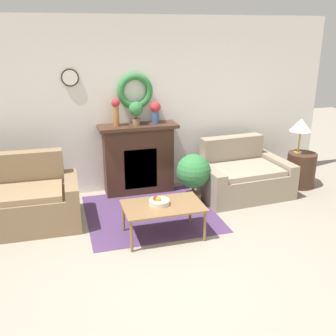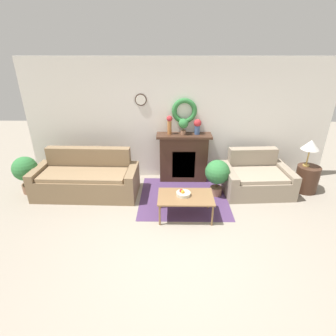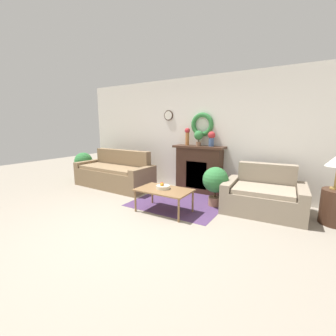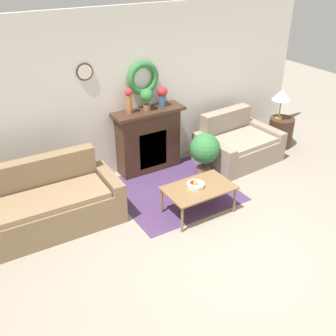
{
  "view_description": "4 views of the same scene",
  "coord_description": "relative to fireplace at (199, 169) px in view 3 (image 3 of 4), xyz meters",
  "views": [
    {
      "loc": [
        -1.06,
        -3.2,
        2.48
      ],
      "look_at": [
        0.27,
        1.39,
        0.8
      ],
      "focal_mm": 42.0,
      "sensor_mm": 36.0,
      "label": 1
    },
    {
      "loc": [
        -0.14,
        -2.97,
        2.85
      ],
      "look_at": [
        -0.2,
        1.43,
        0.82
      ],
      "focal_mm": 28.0,
      "sensor_mm": 36.0,
      "label": 2
    },
    {
      "loc": [
        2.25,
        -2.25,
        1.58
      ],
      "look_at": [
        -0.06,
        1.52,
        0.74
      ],
      "focal_mm": 24.0,
      "sensor_mm": 36.0,
      "label": 3
    },
    {
      "loc": [
        -2.73,
        -2.74,
        3.42
      ],
      "look_at": [
        -0.24,
        1.35,
        0.72
      ],
      "focal_mm": 42.0,
      "sensor_mm": 36.0,
      "label": 4
    }
  ],
  "objects": [
    {
      "name": "floor_rug",
      "position": [
        -0.02,
        -0.84,
        -0.56
      ],
      "size": [
        1.8,
        1.72,
        0.01
      ],
      "color": "#4C335B",
      "rests_on": "ground_plane"
    },
    {
      "name": "vase_on_mantel_right",
      "position": [
        0.29,
        0.01,
        0.74
      ],
      "size": [
        0.17,
        0.17,
        0.34
      ],
      "color": "#3D5684",
      "rests_on": "fireplace"
    },
    {
      "name": "potted_plant_on_mantel",
      "position": [
        -0.02,
        -0.01,
        0.77
      ],
      "size": [
        0.22,
        0.22,
        0.35
      ],
      "color": "#8E664C",
      "rests_on": "fireplace"
    },
    {
      "name": "loveseat_right",
      "position": [
        1.54,
        -0.52,
        -0.27
      ],
      "size": [
        1.45,
        1.08,
        0.85
      ],
      "rotation": [
        0.0,
        0.0,
        0.07
      ],
      "color": "gray",
      "rests_on": "ground_plane"
    },
    {
      "name": "ground_plane",
      "position": [
        -0.14,
        -2.6,
        -0.56
      ],
      "size": [
        16.0,
        16.0,
        0.0
      ],
      "primitive_type": "plane",
      "color": "gray"
    },
    {
      "name": "coffee_table",
      "position": [
        -0.02,
        -1.52,
        -0.17
      ],
      "size": [
        0.99,
        0.62,
        0.43
      ],
      "color": "olive",
      "rests_on": "ground_plane"
    },
    {
      "name": "couch_left",
      "position": [
        -2.05,
        -0.71,
        -0.23
      ],
      "size": [
        2.14,
        0.91,
        0.94
      ],
      "rotation": [
        0.0,
        0.0,
        -0.02
      ],
      "color": "#846B4C",
      "rests_on": "ground_plane"
    },
    {
      "name": "vase_on_mantel_left",
      "position": [
        -0.32,
        0.01,
        0.79
      ],
      "size": [
        0.13,
        0.13,
        0.41
      ],
      "color": "#AD6B38",
      "rests_on": "fireplace"
    },
    {
      "name": "potted_plant_floor_by_couch",
      "position": [
        -3.33,
        -0.66,
        -0.06
      ],
      "size": [
        0.51,
        0.51,
        0.81
      ],
      "color": "#8E664C",
      "rests_on": "ground_plane"
    },
    {
      "name": "fruit_bowl",
      "position": [
        -0.06,
        -1.49,
        -0.09
      ],
      "size": [
        0.26,
        0.26,
        0.12
      ],
      "color": "beige",
      "rests_on": "coffee_table"
    },
    {
      "name": "fireplace",
      "position": [
        0.0,
        0.0,
        0.0
      ],
      "size": [
        1.21,
        0.41,
        1.11
      ],
      "color": "#42281C",
      "rests_on": "ground_plane"
    },
    {
      "name": "wall_back",
      "position": [
        -0.14,
        0.2,
        0.8
      ],
      "size": [
        6.8,
        0.17,
        2.7
      ],
      "color": "white",
      "rests_on": "ground_plane"
    },
    {
      "name": "potted_plant_floor_by_loveseat",
      "position": [
        0.67,
        -0.71,
        -0.07
      ],
      "size": [
        0.51,
        0.51,
        0.78
      ],
      "color": "#8E664C",
      "rests_on": "ground_plane"
    }
  ]
}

